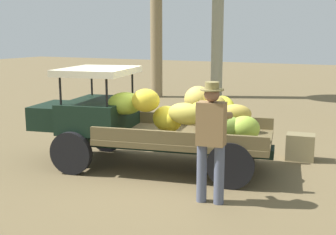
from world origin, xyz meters
The scene contains 4 objects.
ground_plane centered at (0.00, 0.00, 0.00)m, with size 60.00×60.00×0.00m, color brown.
truck centered at (0.26, -0.02, 0.89)m, with size 4.63×2.42×1.82m.
farmer centered at (-1.43, 1.15, 1.02)m, with size 0.52×0.48×1.78m.
wooden_crate centered at (-2.22, -1.72, 0.26)m, with size 0.53×0.39×0.52m, color olive.
Camera 1 is at (-3.58, 6.93, 2.45)m, focal length 46.97 mm.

